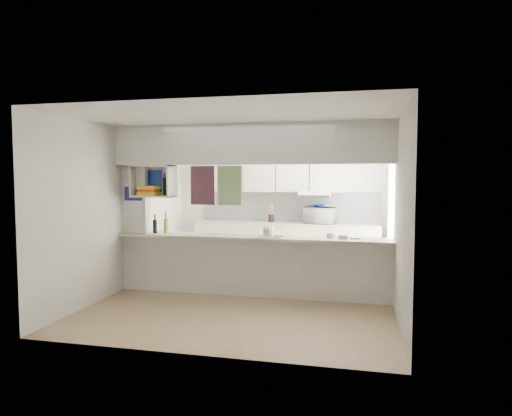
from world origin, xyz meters
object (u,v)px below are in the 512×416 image
(bowl, at_px, (319,206))
(dish_rack, at_px, (271,232))
(wine_bottles, at_px, (161,226))
(microwave, at_px, (320,215))

(bowl, bearing_deg, dish_rack, -103.74)
(bowl, height_order, dish_rack, bowl)
(bowl, distance_m, wine_bottles, 3.12)
(microwave, xyz_separation_m, bowl, (-0.03, 0.01, 0.18))
(bowl, relative_size, wine_bottles, 0.70)
(bowl, xyz_separation_m, wine_bottles, (-2.32, -2.07, -0.22))
(microwave, bearing_deg, wine_bottles, 53.77)
(microwave, distance_m, dish_rack, 2.17)
(dish_rack, bearing_deg, wine_bottles, 178.74)
(microwave, height_order, bowl, bowl)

